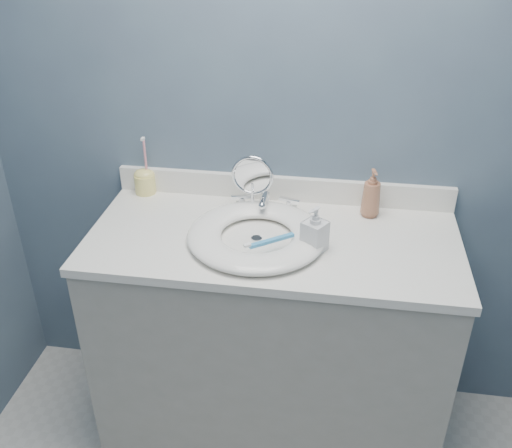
% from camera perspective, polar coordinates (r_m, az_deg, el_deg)
% --- Properties ---
extents(back_wall, '(2.20, 0.02, 2.40)m').
position_cam_1_polar(back_wall, '(1.98, 2.87, 10.86)').
color(back_wall, '#47586B').
rests_on(back_wall, ground).
extents(vanity_cabinet, '(1.20, 0.55, 0.85)m').
position_cam_1_polar(vanity_cabinet, '(2.15, 1.52, -11.64)').
color(vanity_cabinet, '#A7A298').
rests_on(vanity_cabinet, ground).
extents(countertop, '(1.22, 0.57, 0.03)m').
position_cam_1_polar(countertop, '(1.88, 1.70, -1.63)').
color(countertop, white).
rests_on(countertop, vanity_cabinet).
extents(backsplash, '(1.22, 0.02, 0.09)m').
position_cam_1_polar(backsplash, '(2.08, 2.65, 3.59)').
color(backsplash, white).
rests_on(backsplash, countertop).
extents(basin, '(0.45, 0.45, 0.04)m').
position_cam_1_polar(basin, '(1.84, 0.06, -1.10)').
color(basin, white).
rests_on(basin, countertop).
extents(drain, '(0.04, 0.04, 0.01)m').
position_cam_1_polar(drain, '(1.85, 0.06, -1.50)').
color(drain, silver).
rests_on(drain, countertop).
extents(faucet, '(0.25, 0.13, 0.07)m').
position_cam_1_polar(faucet, '(2.01, 0.91, 2.02)').
color(faucet, silver).
rests_on(faucet, countertop).
extents(makeup_mirror, '(0.15, 0.08, 0.22)m').
position_cam_1_polar(makeup_mirror, '(1.96, -0.36, 4.21)').
color(makeup_mirror, silver).
rests_on(makeup_mirror, countertop).
extents(soap_bottle_amber, '(0.08, 0.08, 0.17)m').
position_cam_1_polar(soap_bottle_amber, '(1.99, 11.48, 3.04)').
color(soap_bottle_amber, '#9F6448').
rests_on(soap_bottle_amber, countertop).
extents(soap_bottle_clear, '(0.10, 0.10, 0.15)m').
position_cam_1_polar(soap_bottle_clear, '(1.77, 5.92, -0.52)').
color(soap_bottle_clear, silver).
rests_on(soap_bottle_clear, countertop).
extents(toothbrush_holder, '(0.08, 0.08, 0.22)m').
position_cam_1_polar(toothbrush_holder, '(2.16, -11.06, 4.32)').
color(toothbrush_holder, '#F6E67B').
rests_on(toothbrush_holder, countertop).
extents(toothbrush_lying, '(0.15, 0.11, 0.02)m').
position_cam_1_polar(toothbrush_lying, '(1.76, 1.38, -1.73)').
color(toothbrush_lying, '#3890C7').
rests_on(toothbrush_lying, basin).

